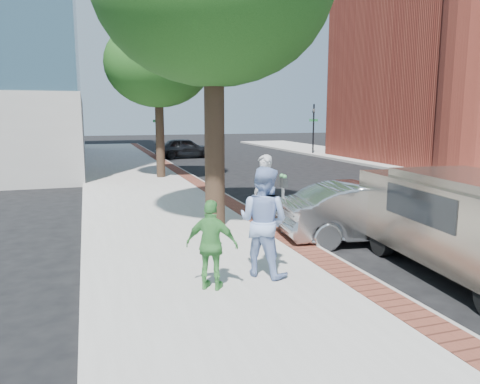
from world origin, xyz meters
name	(u,v)px	position (x,y,z in m)	size (l,w,h in m)	color
ground	(261,247)	(0.00, 0.00, 0.00)	(120.00, 120.00, 0.00)	black
sidewalk	(151,193)	(-1.50, 8.00, 0.07)	(5.00, 60.00, 0.15)	#9E9991
brick_strip	(207,188)	(0.70, 8.00, 0.15)	(0.60, 60.00, 0.01)	brown
curb	(215,190)	(1.05, 8.00, 0.07)	(0.10, 60.00, 0.15)	gray
sidewalk_far	(480,176)	(14.50, 8.00, 0.07)	(5.00, 60.00, 0.15)	#9E9991
signal_near	(158,126)	(0.90, 22.00, 2.25)	(0.70, 0.15, 3.80)	black
signal_far	(313,125)	(12.50, 22.00, 2.25)	(0.70, 0.15, 3.80)	black
tree_far	(158,64)	(-0.50, 12.00, 5.30)	(4.80, 4.80, 7.14)	black
parking_meter	(283,191)	(0.77, 0.56, 1.21)	(0.12, 0.32, 1.47)	gray
person_gray	(264,193)	(0.37, 0.82, 1.12)	(0.71, 0.46, 1.94)	#AAABAF
person_officer	(263,221)	(-0.79, -2.16, 1.15)	(0.97, 0.76, 2.01)	#8FAADE
person_green	(212,245)	(-1.86, -2.57, 0.91)	(0.90, 0.37, 1.53)	#459946
sedan_silver	(368,212)	(2.68, -0.26, 0.71)	(1.51, 4.33, 1.43)	#A2A5A9
bg_car	(185,148)	(2.82, 22.57, 0.71)	(1.68, 4.16, 1.42)	black
van	(466,221)	(3.02, -3.00, 1.08)	(2.53, 5.49, 1.97)	gray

